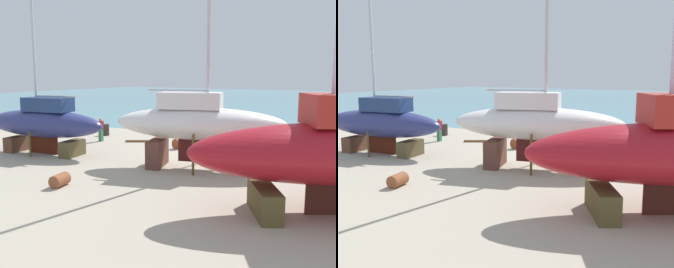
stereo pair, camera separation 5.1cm
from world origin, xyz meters
TOP-DOWN VIEW (x-y plane):
  - ground_plane at (0.00, -3.93)m, footprint 44.66×44.66m
  - sailboat_mid_port at (-10.45, -3.53)m, footprint 8.29×3.21m
  - sailboat_large_starboard at (-0.98, -2.24)m, footprint 8.85×4.70m
  - worker at (-10.30, 1.41)m, footprint 0.31×0.47m
  - barrel_rust_near at (-14.21, 1.02)m, footprint 0.68×0.68m
  - barrel_by_slipway at (-4.63, -7.95)m, footprint 0.69×0.95m
  - barrel_tipped_left at (-4.24, 1.87)m, footprint 0.84×0.94m
  - barrel_tipped_center at (-11.65, 3.59)m, footprint 0.74×0.74m
  - timber_plank_near at (-7.56, 2.54)m, footprint 2.12×1.28m

SIDE VIEW (x-z plane):
  - ground_plane at x=0.00m, z-range 0.00..0.00m
  - timber_plank_near at x=-7.56m, z-range 0.00..0.15m
  - barrel_by_slipway at x=-4.63m, z-range 0.00..0.54m
  - barrel_tipped_left at x=-4.24m, z-range 0.00..0.65m
  - barrel_rust_near at x=-14.21m, z-range 0.00..0.77m
  - barrel_tipped_center at x=-11.65m, z-range 0.00..0.87m
  - worker at x=-10.30m, z-range 0.03..1.66m
  - sailboat_mid_port at x=-10.45m, z-range -4.42..8.12m
  - sailboat_large_starboard at x=-0.98m, z-range -4.13..8.64m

